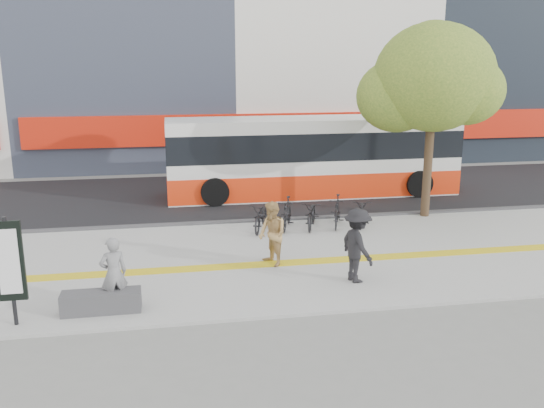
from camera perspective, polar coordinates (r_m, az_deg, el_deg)
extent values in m
plane|color=gray|center=(13.63, -4.96, -8.05)|extent=(120.00, 120.00, 0.00)
cube|color=gray|center=(15.02, -5.49, -5.76)|extent=(40.00, 7.00, 0.08)
cube|color=gold|center=(14.53, -5.33, -6.26)|extent=(40.00, 0.45, 0.01)
cube|color=black|center=(22.20, -7.10, 0.77)|extent=(40.00, 8.00, 0.06)
cube|color=#373639|center=(18.33, -6.40, -1.97)|extent=(40.00, 0.25, 0.14)
cube|color=red|center=(26.99, -3.55, 7.48)|extent=(19.00, 0.50, 1.40)
cube|color=#373639|center=(12.46, -16.61, -9.30)|extent=(1.60, 0.45, 0.45)
cylinder|color=black|center=(12.18, -24.58, -6.16)|extent=(0.08, 0.08, 2.20)
cube|color=black|center=(12.11, -24.69, -5.18)|extent=(0.55, 0.08, 1.60)
cube|color=white|center=(12.07, -24.75, -5.26)|extent=(0.40, 0.02, 1.30)
cylinder|color=#3E2A1C|center=(19.46, 15.22, 3.44)|extent=(0.28, 0.28, 3.20)
ellipsoid|color=#426622|center=(19.16, 15.79, 12.04)|extent=(3.80, 3.80, 3.42)
ellipsoid|color=#426622|center=(19.24, 12.29, 10.46)|extent=(2.60, 2.60, 2.34)
ellipsoid|color=#426622|center=(19.22, 18.69, 10.64)|extent=(2.40, 2.40, 2.16)
ellipsoid|color=#426622|center=(20.00, 15.74, 14.41)|extent=(2.20, 2.20, 1.98)
cube|color=silver|center=(22.04, 4.10, 4.73)|extent=(11.05, 2.30, 2.95)
cube|color=red|center=(22.22, 4.06, 2.27)|extent=(11.07, 2.32, 0.92)
cube|color=black|center=(21.97, 4.12, 6.03)|extent=(11.07, 2.32, 1.01)
cylinder|color=black|center=(20.50, -5.70, 1.22)|extent=(1.01, 0.32, 1.01)
cylinder|color=black|center=(22.75, -6.16, 2.50)|extent=(1.01, 0.32, 1.01)
cylinder|color=black|center=(22.43, 14.42, 1.96)|extent=(1.01, 0.32, 1.01)
cylinder|color=black|center=(24.50, 12.22, 3.10)|extent=(1.01, 0.32, 1.01)
imported|color=black|center=(17.41, -1.09, -1.23)|extent=(1.10, 1.75, 0.87)
imported|color=black|center=(17.54, 1.49, -0.96)|extent=(0.97, 1.66, 0.96)
imported|color=black|center=(17.72, 4.02, -0.99)|extent=(1.10, 1.75, 0.87)
imported|color=black|center=(17.92, 6.50, -0.72)|extent=(0.97, 1.66, 0.96)
imported|color=black|center=(18.17, 8.91, -0.75)|extent=(1.10, 1.75, 0.87)
imported|color=black|center=(12.36, -15.48, -6.66)|extent=(0.66, 0.54, 1.55)
imported|color=tan|center=(14.37, 0.02, -3.00)|extent=(0.87, 0.97, 1.64)
imported|color=black|center=(13.47, 8.47, -4.09)|extent=(0.90, 1.26, 1.76)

